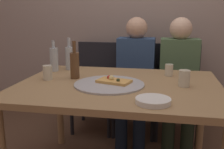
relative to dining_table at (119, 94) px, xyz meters
name	(u,v)px	position (x,y,z in m)	size (l,w,h in m)	color
back_wall	(138,4)	(0.00, 1.23, 0.64)	(6.00, 0.10, 2.60)	gray
dining_table	(119,94)	(0.00, 0.00, 0.00)	(1.37, 1.04, 0.74)	#99754C
pizza_tray	(109,84)	(-0.06, -0.05, 0.08)	(0.47, 0.47, 0.01)	#ADADB2
pizza_slice_last	(114,81)	(-0.03, -0.02, 0.10)	(0.25, 0.19, 0.05)	tan
wine_bottle	(54,59)	(-0.59, 0.29, 0.18)	(0.07, 0.07, 0.25)	#B2BCC1
beer_bottle	(69,57)	(-0.48, 0.38, 0.18)	(0.07, 0.07, 0.27)	#B2BCC1
water_bottle	(75,64)	(-0.34, 0.09, 0.18)	(0.07, 0.07, 0.28)	brown
tumbler_near	(169,70)	(0.34, 0.30, 0.12)	(0.06, 0.06, 0.09)	beige
tumbler_far	(48,73)	(-0.52, 0.01, 0.13)	(0.07, 0.07, 0.10)	beige
wine_glass	(184,78)	(0.43, 0.01, 0.13)	(0.07, 0.07, 0.11)	beige
plate_stack	(153,101)	(0.25, -0.37, 0.09)	(0.19, 0.19, 0.03)	white
chair_left	(96,80)	(-0.39, 0.92, -0.15)	(0.44, 0.44, 0.90)	black
chair_middle	(136,82)	(0.03, 0.92, -0.15)	(0.44, 0.44, 0.90)	black
chair_right	(177,84)	(0.44, 0.92, -0.15)	(0.44, 0.44, 0.90)	black
guest_in_sweater	(135,73)	(0.03, 0.77, -0.02)	(0.36, 0.56, 1.17)	navy
guest_in_beanie	(179,75)	(0.44, 0.77, -0.02)	(0.36, 0.56, 1.17)	#4C6B47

